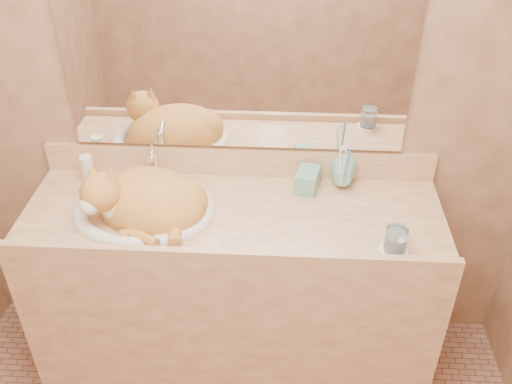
# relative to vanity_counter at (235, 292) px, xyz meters

# --- Properties ---
(wall_back) EXTENTS (2.40, 0.02, 2.50)m
(wall_back) POSITION_rel_vanity_counter_xyz_m (0.00, 0.28, 0.82)
(wall_back) COLOR brown
(wall_back) RESTS_ON ground
(vanity_counter) EXTENTS (1.60, 0.55, 0.85)m
(vanity_counter) POSITION_rel_vanity_counter_xyz_m (0.00, 0.00, 0.00)
(vanity_counter) COLOR #A47149
(vanity_counter) RESTS_ON floor
(mirror) EXTENTS (1.30, 0.02, 0.80)m
(mirror) POSITION_rel_vanity_counter_xyz_m (0.00, 0.26, 0.97)
(mirror) COLOR white
(mirror) RESTS_ON wall_back
(sink_basin) EXTENTS (0.60, 0.54, 0.16)m
(sink_basin) POSITION_rel_vanity_counter_xyz_m (-0.34, -0.02, 0.51)
(sink_basin) COLOR white
(sink_basin) RESTS_ON vanity_counter
(faucet) EXTENTS (0.07, 0.12, 0.16)m
(faucet) POSITION_rel_vanity_counter_xyz_m (-0.34, 0.18, 0.51)
(faucet) COLOR white
(faucet) RESTS_ON vanity_counter
(cat) EXTENTS (0.53, 0.49, 0.24)m
(cat) POSITION_rel_vanity_counter_xyz_m (-0.33, -0.03, 0.50)
(cat) COLOR #B8722A
(cat) RESTS_ON sink_basin
(soap_dispenser) EXTENTS (0.10, 0.10, 0.19)m
(soap_dispenser) POSITION_rel_vanity_counter_xyz_m (0.27, 0.11, 0.52)
(soap_dispenser) COLOR #69A890
(soap_dispenser) RESTS_ON vanity_counter
(toothbrush_cup) EXTENTS (0.13, 0.13, 0.11)m
(toothbrush_cup) POSITION_rel_vanity_counter_xyz_m (0.42, 0.16, 0.48)
(toothbrush_cup) COLOR #69A890
(toothbrush_cup) RESTS_ON vanity_counter
(toothbrushes) EXTENTS (0.03, 0.03, 0.21)m
(toothbrushes) POSITION_rel_vanity_counter_xyz_m (0.42, 0.16, 0.55)
(toothbrushes) COLOR white
(toothbrushes) RESTS_ON toothbrush_cup
(saucer) EXTENTS (0.10, 0.10, 0.01)m
(saucer) POSITION_rel_vanity_counter_xyz_m (0.58, -0.20, 0.43)
(saucer) COLOR white
(saucer) RESTS_ON vanity_counter
(water_glass) EXTENTS (0.08, 0.08, 0.09)m
(water_glass) POSITION_rel_vanity_counter_xyz_m (0.58, -0.20, 0.48)
(water_glass) COLOR silver
(water_glass) RESTS_ON saucer
(lotion_bottle) EXTENTS (0.05, 0.05, 0.12)m
(lotion_bottle) POSITION_rel_vanity_counter_xyz_m (-0.60, 0.17, 0.48)
(lotion_bottle) COLOR white
(lotion_bottle) RESTS_ON vanity_counter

